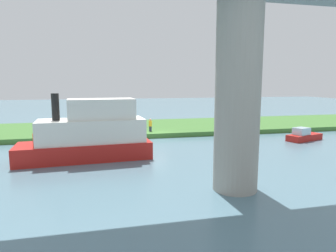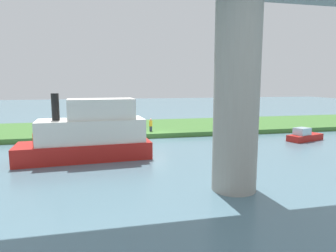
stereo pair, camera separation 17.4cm
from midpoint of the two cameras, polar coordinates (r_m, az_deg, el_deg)
The scene contains 7 objects.
ground_plane at distance 30.99m, azimuth -2.22°, elevation -2.38°, with size 160.00×160.00×0.00m, color slate.
grassy_bank at distance 36.78m, azimuth -3.93°, elevation -0.32°, with size 80.00×12.00×0.50m, color #427533.
bridge_pylon at distance 15.96m, azimuth 13.19°, elevation 6.00°, with size 2.35×2.35×10.28m, color #9E998E.
person_on_bank at distance 32.37m, azimuth -3.14°, elevation 0.22°, with size 0.37×0.37×1.39m.
mooring_post at distance 31.67m, azimuth -11.57°, elevation -0.66°, with size 0.20×0.20×0.80m, color brown.
riverboat_paddlewheel at distance 23.25m, azimuth -14.55°, elevation -1.62°, with size 9.87×3.84×4.95m.
pontoon_yellow at distance 32.73m, azimuth 24.60°, elevation -1.73°, with size 4.19×2.57×1.32m.
Camera 2 is at (5.47, 29.97, 5.70)m, focal length 32.08 mm.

